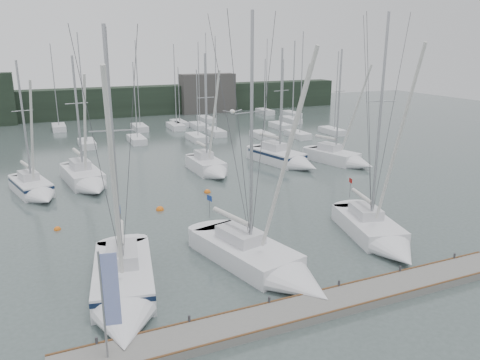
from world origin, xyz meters
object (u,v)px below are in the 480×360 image
at_px(sailboat_near_center, 270,266).
at_px(sailboat_mid_c, 211,168).
at_px(sailboat_mid_d, 287,159).
at_px(dock_banner, 108,296).
at_px(sailboat_near_left, 124,293).
at_px(buoy_c, 57,230).
at_px(sailboat_mid_a, 36,190).
at_px(sailboat_mid_e, 344,159).
at_px(buoy_b, 207,192).
at_px(sailboat_mid_b, 87,181).
at_px(sailboat_near_right, 380,237).
at_px(buoy_a, 160,210).

distance_m(sailboat_near_center, sailboat_mid_c, 21.15).
distance_m(sailboat_mid_d, dock_banner, 33.35).
relative_size(sailboat_near_left, buoy_c, 30.06).
height_order(sailboat_mid_a, sailboat_mid_c, sailboat_mid_c).
xyz_separation_m(sailboat_mid_e, buoy_b, (-16.45, -3.27, -0.59)).
relative_size(sailboat_near_left, sailboat_mid_e, 1.13).
xyz_separation_m(sailboat_mid_d, dock_banner, (-21.84, -25.08, 2.44)).
bearing_deg(sailboat_mid_b, buoy_c, -115.60).
xyz_separation_m(sailboat_near_right, sailboat_mid_b, (-15.70, 20.29, 0.08)).
xyz_separation_m(sailboat_near_center, buoy_b, (1.86, 15.43, -0.54)).
relative_size(sailboat_mid_d, buoy_c, 27.18).
xyz_separation_m(sailboat_mid_b, sailboat_mid_d, (20.10, -0.27, 0.04)).
relative_size(sailboat_mid_a, sailboat_mid_b, 0.97).
relative_size(sailboat_mid_e, dock_banner, 2.76).
relative_size(sailboat_mid_c, dock_banner, 2.67).
distance_m(sailboat_near_center, sailboat_mid_e, 26.17).
distance_m(sailboat_mid_a, buoy_c, 8.53).
xyz_separation_m(sailboat_near_left, buoy_a, (4.98, 12.57, -0.61)).
relative_size(buoy_b, dock_banner, 0.13).
bearing_deg(buoy_c, buoy_a, 8.12).
relative_size(sailboat_near_left, sailboat_mid_b, 1.16).
height_order(sailboat_mid_b, sailboat_mid_d, sailboat_mid_d).
height_order(sailboat_near_left, buoy_c, sailboat_near_left).
distance_m(sailboat_near_center, buoy_c, 15.68).
relative_size(buoy_c, dock_banner, 0.10).
relative_size(sailboat_mid_b, sailboat_mid_e, 0.97).
relative_size(sailboat_near_left, dock_banner, 3.11).
bearing_deg(sailboat_mid_c, sailboat_near_center, -103.51).
bearing_deg(sailboat_mid_e, sailboat_mid_d, 142.45).
height_order(sailboat_mid_d, dock_banner, sailboat_mid_d).
distance_m(sailboat_near_right, sailboat_mid_c, 20.34).
bearing_deg(sailboat_mid_b, sailboat_mid_a, -174.43).
relative_size(sailboat_mid_a, buoy_c, 25.02).
bearing_deg(sailboat_mid_b, buoy_a, -69.83).
distance_m(sailboat_mid_d, buoy_c, 24.89).
bearing_deg(buoy_b, buoy_c, -163.09).
distance_m(sailboat_near_left, sailboat_mid_a, 20.27).
bearing_deg(buoy_b, buoy_a, -151.03).
distance_m(sailboat_mid_c, sailboat_mid_d, 8.56).
height_order(sailboat_near_left, sailboat_mid_a, sailboat_near_left).
relative_size(sailboat_mid_e, buoy_b, 21.89).
distance_m(sailboat_near_right, sailboat_mid_e, 20.48).
xyz_separation_m(sailboat_mid_a, buoy_a, (8.68, -7.36, -0.58)).
distance_m(sailboat_mid_e, buoy_c, 29.60).
height_order(sailboat_mid_e, buoy_c, sailboat_mid_e).
bearing_deg(sailboat_mid_b, sailboat_mid_c, -9.62).
height_order(sailboat_mid_a, sailboat_mid_e, sailboat_mid_e).
bearing_deg(buoy_c, sailboat_mid_e, 13.70).
bearing_deg(sailboat_mid_a, dock_banner, -98.95).
relative_size(sailboat_mid_c, sailboat_mid_d, 0.95).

